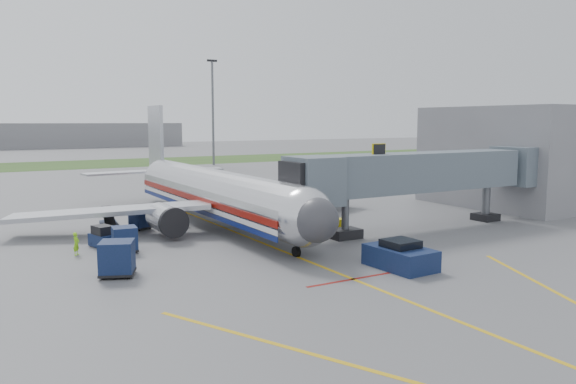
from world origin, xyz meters
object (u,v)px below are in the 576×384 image
baggage_tug (103,238)px  ramp_worker (76,244)px  airliner (214,193)px  pushback_tug (400,256)px  belt_loader (110,227)px

baggage_tug → ramp_worker: 2.49m
airliner → pushback_tug: 19.22m
airliner → ramp_worker: bearing=-154.3°
pushback_tug → belt_loader: bearing=122.5°
pushback_tug → baggage_tug: (-13.80, 14.48, -0.05)m
belt_loader → ramp_worker: size_ratio=2.60×
belt_loader → baggage_tug: bearing=-107.6°
ramp_worker → belt_loader: bearing=7.4°
belt_loader → ramp_worker: bearing=-119.0°
airliner → pushback_tug: (3.78, -18.75, -1.94)m
belt_loader → ramp_worker: (-3.50, -6.32, 0.28)m
airliner → pushback_tug: bearing=-78.6°
airliner → pushback_tug: size_ratio=8.58×
pushback_tug → ramp_worker: pushback_tug is taller
ramp_worker → pushback_tug: bearing=-93.1°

